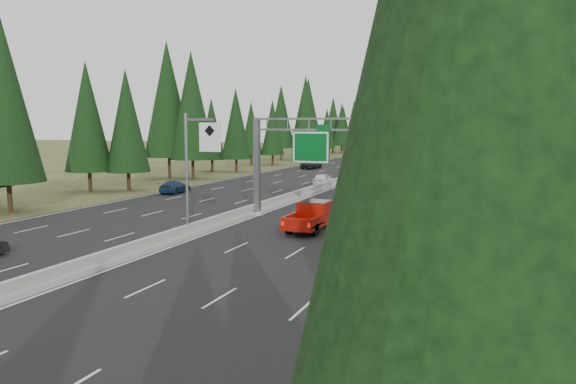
% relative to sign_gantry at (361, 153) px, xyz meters
% --- Properties ---
extents(road, '(32.00, 260.00, 0.08)m').
position_rel_sign_gantry_xyz_m(road, '(-8.92, 45.12, -5.23)').
color(road, black).
rests_on(road, ground).
extents(shoulder_right, '(3.60, 260.00, 0.06)m').
position_rel_sign_gantry_xyz_m(shoulder_right, '(8.88, 45.12, -5.24)').
color(shoulder_right, olive).
rests_on(shoulder_right, ground).
extents(shoulder_left, '(3.60, 260.00, 0.06)m').
position_rel_sign_gantry_xyz_m(shoulder_left, '(-26.72, 45.12, -5.24)').
color(shoulder_left, '#3E4922').
rests_on(shoulder_left, ground).
extents(median_barrier, '(0.70, 260.00, 0.85)m').
position_rel_sign_gantry_xyz_m(median_barrier, '(-8.92, 45.12, -4.85)').
color(median_barrier, '#9C9B96').
rests_on(median_barrier, road).
extents(sign_gantry, '(16.75, 0.98, 7.80)m').
position_rel_sign_gantry_xyz_m(sign_gantry, '(0.00, 0.00, 0.00)').
color(sign_gantry, slate).
rests_on(sign_gantry, road).
extents(hov_sign_pole, '(2.80, 0.50, 8.00)m').
position_rel_sign_gantry_xyz_m(hov_sign_pole, '(-8.33, -9.92, -0.54)').
color(hov_sign_pole, slate).
rests_on(hov_sign_pole, road).
extents(tree_row_right, '(11.93, 240.98, 18.78)m').
position_rel_sign_gantry_xyz_m(tree_row_right, '(13.20, 36.29, 4.00)').
color(tree_row_right, black).
rests_on(tree_row_right, ground).
extents(tree_row_left, '(11.60, 243.00, 18.95)m').
position_rel_sign_gantry_xyz_m(tree_row_left, '(-30.68, 31.24, 4.06)').
color(tree_row_left, black).
rests_on(tree_row_left, ground).
extents(silver_minivan, '(2.81, 5.44, 1.47)m').
position_rel_sign_gantry_xyz_m(silver_minivan, '(4.57, -6.27, -4.45)').
color(silver_minivan, '#A0A1A5').
rests_on(silver_minivan, road).
extents(red_pickup, '(2.13, 5.95, 1.94)m').
position_rel_sign_gantry_xyz_m(red_pickup, '(-2.33, -4.15, -4.11)').
color(red_pickup, black).
rests_on(red_pickup, road).
extents(car_ahead_green, '(2.03, 4.33, 1.43)m').
position_rel_sign_gantry_xyz_m(car_ahead_green, '(-3.06, 28.92, -4.47)').
color(car_ahead_green, '#166136').
rests_on(car_ahead_green, road).
extents(car_ahead_dkred, '(2.00, 4.88, 1.57)m').
position_rel_sign_gantry_xyz_m(car_ahead_dkred, '(5.58, 41.00, -4.40)').
color(car_ahead_dkred, '#61160D').
rests_on(car_ahead_dkred, road).
extents(car_ahead_dkgrey, '(2.13, 5.16, 1.49)m').
position_rel_sign_gantry_xyz_m(car_ahead_dkgrey, '(2.66, 30.33, -4.44)').
color(car_ahead_dkgrey, black).
rests_on(car_ahead_dkgrey, road).
extents(car_ahead_white, '(2.40, 4.99, 1.37)m').
position_rel_sign_gantry_xyz_m(car_ahead_white, '(0.83, 77.32, -4.50)').
color(car_ahead_white, white).
rests_on(car_ahead_white, road).
extents(car_ahead_far, '(2.05, 4.89, 1.65)m').
position_rel_sign_gantry_xyz_m(car_ahead_far, '(-2.45, 97.73, -4.36)').
color(car_ahead_far, black).
rests_on(car_ahead_far, road).
extents(car_onc_blue, '(2.19, 4.67, 1.32)m').
position_rel_sign_gantry_xyz_m(car_onc_blue, '(-22.78, 10.06, -4.53)').
color(car_onc_blue, navy).
rests_on(car_onc_blue, road).
extents(car_onc_white, '(1.93, 4.33, 1.45)m').
position_rel_sign_gantry_xyz_m(car_onc_white, '(-10.42, 22.98, -4.47)').
color(car_onc_white, white).
rests_on(car_onc_white, road).
extents(car_onc_far, '(2.59, 5.00, 1.35)m').
position_rel_sign_gantry_xyz_m(car_onc_far, '(-19.99, 46.54, -4.51)').
color(car_onc_far, black).
rests_on(car_onc_far, road).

